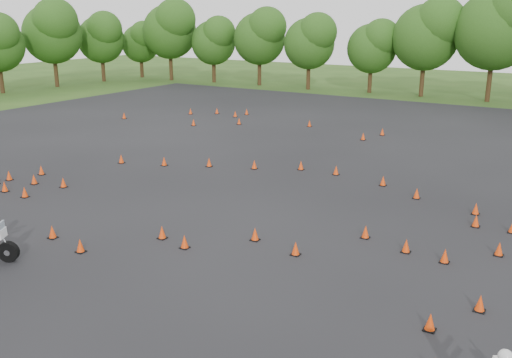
% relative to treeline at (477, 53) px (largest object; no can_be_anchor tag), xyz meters
% --- Properties ---
extents(ground, '(140.00, 140.00, 0.00)m').
position_rel_treeline_xyz_m(ground, '(-2.43, -35.07, -4.68)').
color(ground, '#2D5119').
rests_on(ground, ground).
extents(asphalt_pad, '(62.00, 62.00, 0.00)m').
position_rel_treeline_xyz_m(asphalt_pad, '(-2.43, -29.07, -4.68)').
color(asphalt_pad, black).
rests_on(asphalt_pad, ground).
extents(treeline, '(86.72, 32.60, 11.09)m').
position_rel_treeline_xyz_m(treeline, '(0.00, 0.00, 0.00)').
color(treeline, '#264C15').
rests_on(treeline, ground).
extents(traffic_cones, '(36.34, 33.34, 0.45)m').
position_rel_treeline_xyz_m(traffic_cones, '(-2.49, -29.50, -4.45)').
color(traffic_cones, '#E73E09').
rests_on(traffic_cones, asphalt_pad).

